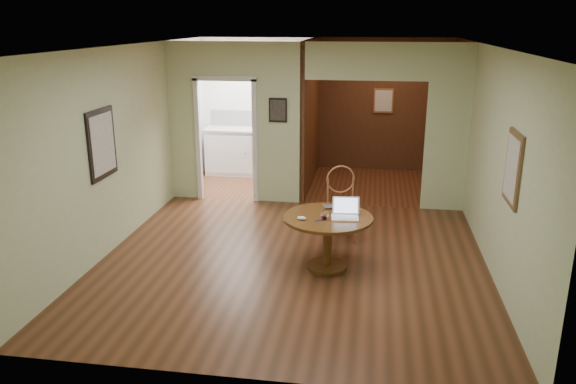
% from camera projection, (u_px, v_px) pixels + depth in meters
% --- Properties ---
extents(floor, '(5.00, 5.00, 0.00)m').
position_uv_depth(floor, '(292.00, 263.00, 7.31)').
color(floor, '#462614').
rests_on(floor, ground).
extents(room_shell, '(5.20, 7.50, 5.00)m').
position_uv_depth(room_shell, '(291.00, 123.00, 9.92)').
color(room_shell, white).
rests_on(room_shell, ground).
extents(dining_table, '(1.11, 1.11, 0.70)m').
position_uv_depth(dining_table, '(328.00, 230.00, 7.01)').
color(dining_table, brown).
rests_on(dining_table, ground).
extents(chair, '(0.54, 0.54, 1.06)m').
position_uv_depth(chair, '(341.00, 199.00, 7.95)').
color(chair, '#9E5938').
rests_on(chair, ground).
extents(open_laptop, '(0.35, 0.32, 0.23)m').
position_uv_depth(open_laptop, '(345.00, 212.00, 6.92)').
color(open_laptop, white).
rests_on(open_laptop, dining_table).
extents(closed_laptop, '(0.41, 0.31, 0.03)m').
position_uv_depth(closed_laptop, '(339.00, 208.00, 7.22)').
color(closed_laptop, '#B0AFB4').
rests_on(closed_laptop, dining_table).
extents(mouse, '(0.12, 0.08, 0.05)m').
position_uv_depth(mouse, '(302.00, 218.00, 6.82)').
color(mouse, white).
rests_on(mouse, dining_table).
extents(wine_glass, '(0.10, 0.10, 0.11)m').
position_uv_depth(wine_glass, '(325.00, 215.00, 6.84)').
color(wine_glass, white).
rests_on(wine_glass, dining_table).
extents(pen, '(0.12, 0.06, 0.01)m').
position_uv_depth(pen, '(320.00, 220.00, 6.80)').
color(pen, navy).
rests_on(pen, dining_table).
extents(kitchen_cabinet, '(2.06, 0.60, 0.94)m').
position_uv_depth(kitchen_cabinet, '(256.00, 152.00, 11.33)').
color(kitchen_cabinet, white).
rests_on(kitchen_cabinet, ground).
extents(grocery_bag, '(0.30, 0.26, 0.27)m').
position_uv_depth(grocery_bag, '(273.00, 123.00, 11.10)').
color(grocery_bag, beige).
rests_on(grocery_bag, kitchen_cabinet).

